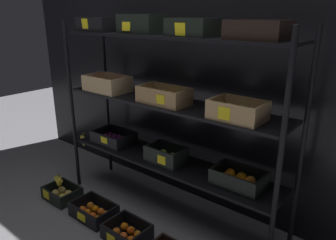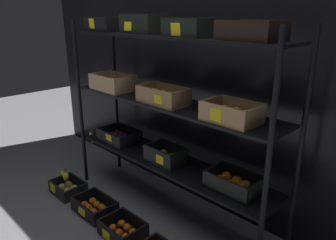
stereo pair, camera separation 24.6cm
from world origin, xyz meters
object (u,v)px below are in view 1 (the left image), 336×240
Objects in this scene: display_rack at (165,99)px; crate_ground_center_tangerine at (127,233)px; crate_ground_tangerine at (94,212)px; banana_bunch_loose at (59,181)px; crate_ground_apple_gold at (62,194)px.

display_rack reaches higher than crate_ground_center_tangerine.
crate_ground_center_tangerine is at bearing -2.30° from crate_ground_tangerine.
display_rack is 13.42× the size of banana_bunch_loose.
banana_bunch_loose is (-0.46, -0.01, 0.12)m from crate_ground_tangerine.
display_rack is 6.42× the size of crate_ground_center_tangerine.
banana_bunch_loose is (-0.86, -0.44, -0.81)m from display_rack.
crate_ground_center_tangerine is at bearing -0.69° from crate_ground_apple_gold.
crate_ground_center_tangerine is 2.09× the size of banana_bunch_loose.
crate_ground_apple_gold is at bearing -179.21° from crate_ground_tangerine.
banana_bunch_loose is (-0.86, 0.01, 0.12)m from crate_ground_center_tangerine.
banana_bunch_loose reaches higher than crate_ground_tangerine.
banana_bunch_loose is (-0.02, -0.00, 0.12)m from crate_ground_apple_gold.
crate_ground_tangerine is at bearing 0.79° from crate_ground_apple_gold.
display_rack is 5.60× the size of crate_ground_tangerine.
crate_ground_tangerine is at bearing -133.23° from display_rack.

